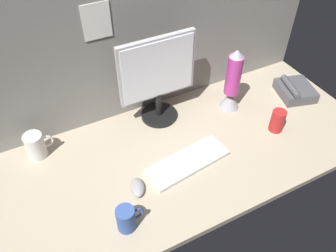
% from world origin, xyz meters
% --- Properties ---
extents(ground_plane, '(1.80, 0.80, 0.03)m').
position_xyz_m(ground_plane, '(0.00, 0.00, -0.01)').
color(ground_plane, tan).
extents(cubicle_wall_back, '(1.80, 0.06, 0.72)m').
position_xyz_m(cubicle_wall_back, '(-0.00, 0.37, 0.36)').
color(cubicle_wall_back, gray).
rests_on(cubicle_wall_back, ground_plane).
extents(monitor, '(0.37, 0.18, 0.43)m').
position_xyz_m(monitor, '(0.01, 0.25, 0.24)').
color(monitor, black).
rests_on(monitor, ground_plane).
extents(keyboard, '(0.38, 0.18, 0.02)m').
position_xyz_m(keyboard, '(-0.02, -0.09, 0.01)').
color(keyboard, silver).
rests_on(keyboard, ground_plane).
extents(mouse, '(0.08, 0.11, 0.03)m').
position_xyz_m(mouse, '(-0.27, -0.12, 0.02)').
color(mouse, '#99999E').
rests_on(mouse, ground_plane).
extents(mug_ceramic_white, '(0.12, 0.08, 0.12)m').
position_xyz_m(mug_ceramic_white, '(-0.59, 0.26, 0.06)').
color(mug_ceramic_white, white).
rests_on(mug_ceramic_white, ground_plane).
extents(mug_red_plastic, '(0.07, 0.07, 0.11)m').
position_xyz_m(mug_red_plastic, '(0.46, -0.10, 0.06)').
color(mug_red_plastic, red).
rests_on(mug_red_plastic, ground_plane).
extents(mug_ceramic_blue, '(0.11, 0.07, 0.11)m').
position_xyz_m(mug_ceramic_blue, '(-0.37, -0.25, 0.05)').
color(mug_ceramic_blue, '#38569E').
rests_on(mug_ceramic_blue, ground_plane).
extents(lava_lamp, '(0.10, 0.10, 0.34)m').
position_xyz_m(lava_lamp, '(0.36, 0.15, 0.14)').
color(lava_lamp, '#A5A5AD').
rests_on(lava_lamp, ground_plane).
extents(desk_phone, '(0.21, 0.23, 0.09)m').
position_xyz_m(desk_phone, '(0.73, 0.07, 0.03)').
color(desk_phone, '#4C4C51').
rests_on(desk_phone, ground_plane).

